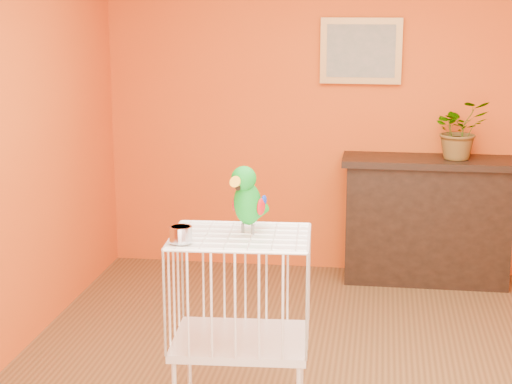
# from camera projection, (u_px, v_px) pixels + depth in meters

# --- Properties ---
(room_shell) EXTENTS (4.50, 4.50, 4.50)m
(room_shell) POSITION_uv_depth(u_px,v_px,m) (348.00, 110.00, 4.42)
(room_shell) COLOR #D35113
(room_shell) RESTS_ON ground
(console_cabinet) EXTENTS (1.30, 0.47, 0.97)m
(console_cabinet) POSITION_uv_depth(u_px,v_px,m) (427.00, 220.00, 6.54)
(console_cabinet) COLOR black
(console_cabinet) RESTS_ON ground
(potted_plant) EXTENTS (0.53, 0.56, 0.35)m
(potted_plant) POSITION_uv_depth(u_px,v_px,m) (459.00, 136.00, 6.35)
(potted_plant) COLOR #26722D
(potted_plant) RESTS_ON console_cabinet
(framed_picture) EXTENTS (0.62, 0.04, 0.50)m
(framed_picture) POSITION_uv_depth(u_px,v_px,m) (361.00, 51.00, 6.52)
(framed_picture) COLOR #A17339
(framed_picture) RESTS_ON room_shell
(birdcage) EXTENTS (0.70, 0.55, 1.03)m
(birdcage) POSITION_uv_depth(u_px,v_px,m) (241.00, 331.00, 4.25)
(birdcage) COLOR white
(birdcage) RESTS_ON ground
(feed_cup) EXTENTS (0.11, 0.11, 0.08)m
(feed_cup) POSITION_uv_depth(u_px,v_px,m) (181.00, 234.00, 4.00)
(feed_cup) COLOR silver
(feed_cup) RESTS_ON birdcage
(parrot) EXTENTS (0.19, 0.31, 0.34)m
(parrot) POSITION_uv_depth(u_px,v_px,m) (247.00, 199.00, 4.14)
(parrot) COLOR #59544C
(parrot) RESTS_ON birdcage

